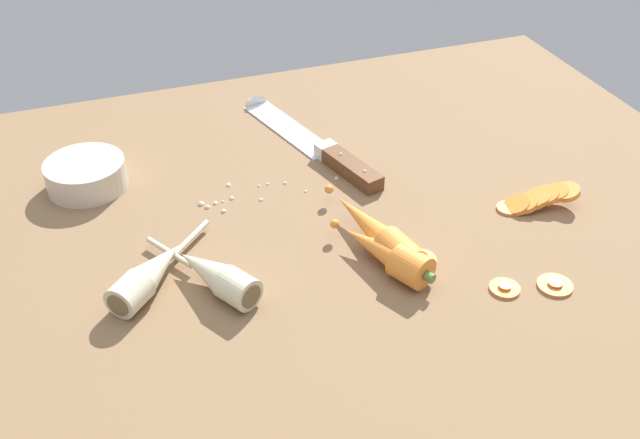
{
  "coord_description": "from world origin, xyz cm",
  "views": [
    {
      "loc": [
        -25.88,
        -74.7,
        57.75
      ],
      "look_at": [
        0.0,
        -2.0,
        1.5
      ],
      "focal_mm": 41.9,
      "sensor_mm": 36.0,
      "label": 1
    }
  ],
  "objects_px": {
    "carrot_slice_stray_far": "(420,259)",
    "prep_bowl": "(86,174)",
    "chefs_knife": "(304,137)",
    "parsnip_mid_left": "(150,274)",
    "carrot_slice_stray_near": "(505,287)",
    "carrot_slice_stray_mid": "(555,284)",
    "whole_carrot_second": "(387,254)",
    "parsnip_front": "(215,275)",
    "carrot_slice_stack": "(537,199)",
    "whole_carrot": "(377,233)"
  },
  "relations": [
    {
      "from": "chefs_knife",
      "to": "parsnip_mid_left",
      "type": "relative_size",
      "value": 2.36
    },
    {
      "from": "prep_bowl",
      "to": "carrot_slice_stack",
      "type": "bearing_deg",
      "value": -24.09
    },
    {
      "from": "parsnip_mid_left",
      "to": "prep_bowl",
      "type": "height_order",
      "value": "same"
    },
    {
      "from": "carrot_slice_stray_near",
      "to": "carrot_slice_stray_far",
      "type": "distance_m",
      "value": 0.11
    },
    {
      "from": "chefs_knife",
      "to": "parsnip_mid_left",
      "type": "bearing_deg",
      "value": -136.28
    },
    {
      "from": "whole_carrot",
      "to": "carrot_slice_stray_near",
      "type": "bearing_deg",
      "value": -49.02
    },
    {
      "from": "parsnip_mid_left",
      "to": "carrot_slice_stack",
      "type": "distance_m",
      "value": 0.51
    },
    {
      "from": "parsnip_front",
      "to": "carrot_slice_stack",
      "type": "xyz_separation_m",
      "value": [
        0.44,
        0.02,
        -0.01
      ]
    },
    {
      "from": "chefs_knife",
      "to": "prep_bowl",
      "type": "distance_m",
      "value": 0.33
    },
    {
      "from": "parsnip_front",
      "to": "prep_bowl",
      "type": "bearing_deg",
      "value": 113.96
    },
    {
      "from": "whole_carrot_second",
      "to": "carrot_slice_stack",
      "type": "distance_m",
      "value": 0.25
    },
    {
      "from": "parsnip_mid_left",
      "to": "carrot_slice_stray_mid",
      "type": "bearing_deg",
      "value": -19.44
    },
    {
      "from": "parsnip_front",
      "to": "carrot_slice_stack",
      "type": "distance_m",
      "value": 0.44
    },
    {
      "from": "chefs_knife",
      "to": "carrot_slice_stack",
      "type": "relative_size",
      "value": 3.1
    },
    {
      "from": "carrot_slice_stray_far",
      "to": "prep_bowl",
      "type": "xyz_separation_m",
      "value": [
        -0.37,
        0.3,
        0.02
      ]
    },
    {
      "from": "parsnip_front",
      "to": "carrot_slice_stack",
      "type": "relative_size",
      "value": 1.51
    },
    {
      "from": "carrot_slice_stray_mid",
      "to": "carrot_slice_stack",
      "type": "bearing_deg",
      "value": 64.95
    },
    {
      "from": "parsnip_mid_left",
      "to": "carrot_slice_stack",
      "type": "bearing_deg",
      "value": -0.94
    },
    {
      "from": "parsnip_front",
      "to": "carrot_slice_stray_far",
      "type": "bearing_deg",
      "value": -8.02
    },
    {
      "from": "whole_carrot_second",
      "to": "carrot_slice_stray_far",
      "type": "height_order",
      "value": "whole_carrot_second"
    },
    {
      "from": "chefs_knife",
      "to": "carrot_slice_stray_far",
      "type": "relative_size",
      "value": 8.32
    },
    {
      "from": "parsnip_mid_left",
      "to": "prep_bowl",
      "type": "bearing_deg",
      "value": 101.37
    },
    {
      "from": "parsnip_front",
      "to": "whole_carrot_second",
      "type": "bearing_deg",
      "value": -8.95
    },
    {
      "from": "carrot_slice_stray_near",
      "to": "carrot_slice_stray_mid",
      "type": "bearing_deg",
      "value": -14.64
    },
    {
      "from": "parsnip_front",
      "to": "carrot_slice_stray_far",
      "type": "height_order",
      "value": "parsnip_front"
    },
    {
      "from": "whole_carrot_second",
      "to": "parsnip_mid_left",
      "type": "relative_size",
      "value": 1.01
    },
    {
      "from": "parsnip_mid_left",
      "to": "carrot_slice_stray_far",
      "type": "xyz_separation_m",
      "value": [
        0.32,
        -0.06,
        -0.02
      ]
    },
    {
      "from": "carrot_slice_stray_far",
      "to": "prep_bowl",
      "type": "relative_size",
      "value": 0.37
    },
    {
      "from": "carrot_slice_stack",
      "to": "whole_carrot_second",
      "type": "bearing_deg",
      "value": -168.29
    },
    {
      "from": "chefs_knife",
      "to": "carrot_slice_stray_near",
      "type": "height_order",
      "value": "chefs_knife"
    },
    {
      "from": "whole_carrot_second",
      "to": "carrot_slice_stack",
      "type": "xyz_separation_m",
      "value": [
        0.24,
        0.05,
        -0.01
      ]
    },
    {
      "from": "chefs_knife",
      "to": "carrot_slice_stack",
      "type": "distance_m",
      "value": 0.36
    },
    {
      "from": "prep_bowl",
      "to": "parsnip_front",
      "type": "bearing_deg",
      "value": -66.04
    },
    {
      "from": "carrot_slice_stack",
      "to": "parsnip_mid_left",
      "type": "bearing_deg",
      "value": 179.06
    },
    {
      "from": "parsnip_mid_left",
      "to": "parsnip_front",
      "type": "bearing_deg",
      "value": -20.48
    },
    {
      "from": "carrot_slice_stray_far",
      "to": "prep_bowl",
      "type": "distance_m",
      "value": 0.48
    },
    {
      "from": "carrot_slice_stray_near",
      "to": "carrot_slice_stray_mid",
      "type": "xyz_separation_m",
      "value": [
        0.06,
        -0.02,
        0.0
      ]
    },
    {
      "from": "carrot_slice_stack",
      "to": "carrot_slice_stray_far",
      "type": "bearing_deg",
      "value": -165.09
    },
    {
      "from": "parsnip_front",
      "to": "parsnip_mid_left",
      "type": "relative_size",
      "value": 1.15
    },
    {
      "from": "chefs_knife",
      "to": "carrot_slice_stray_far",
      "type": "bearing_deg",
      "value": -82.89
    },
    {
      "from": "whole_carrot",
      "to": "whole_carrot_second",
      "type": "distance_m",
      "value": 0.04
    },
    {
      "from": "parsnip_mid_left",
      "to": "carrot_slice_stray_near",
      "type": "height_order",
      "value": "parsnip_mid_left"
    },
    {
      "from": "whole_carrot_second",
      "to": "carrot_slice_stray_near",
      "type": "relative_size",
      "value": 4.07
    },
    {
      "from": "whole_carrot",
      "to": "whole_carrot_second",
      "type": "height_order",
      "value": "same"
    },
    {
      "from": "whole_carrot",
      "to": "parsnip_mid_left",
      "type": "distance_m",
      "value": 0.28
    },
    {
      "from": "whole_carrot",
      "to": "parsnip_mid_left",
      "type": "height_order",
      "value": "whole_carrot"
    },
    {
      "from": "whole_carrot",
      "to": "carrot_slice_stray_far",
      "type": "relative_size",
      "value": 4.93
    },
    {
      "from": "carrot_slice_stray_far",
      "to": "carrot_slice_stray_near",
      "type": "bearing_deg",
      "value": -49.02
    },
    {
      "from": "carrot_slice_stray_near",
      "to": "prep_bowl",
      "type": "distance_m",
      "value": 0.58
    },
    {
      "from": "chefs_knife",
      "to": "whole_carrot",
      "type": "relative_size",
      "value": 1.69
    }
  ]
}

